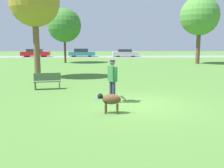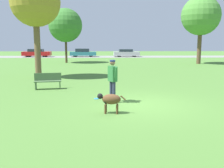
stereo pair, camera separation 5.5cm
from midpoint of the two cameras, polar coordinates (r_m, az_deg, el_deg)
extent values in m
plane|color=#4C7A33|center=(10.51, 5.76, -4.47)|extent=(120.00, 120.00, 0.00)
cube|color=gray|center=(44.27, -0.20, 5.97)|extent=(120.00, 6.00, 0.01)
cylinder|color=#2D334C|center=(10.67, 0.25, -1.82)|extent=(0.18, 0.18, 0.88)
cylinder|color=#2D334C|center=(10.87, -0.37, -1.61)|extent=(0.18, 0.18, 0.88)
cube|color=#2D7038|center=(10.66, -0.06, 2.24)|extent=(0.39, 0.49, 0.62)
cylinder|color=#2D7038|center=(10.45, 0.59, 2.10)|extent=(0.18, 0.23, 0.62)
cylinder|color=#2D7038|center=(10.87, -0.69, 2.37)|extent=(0.18, 0.23, 0.62)
sphere|color=brown|center=(10.61, -0.06, 4.68)|extent=(0.29, 0.29, 0.22)
cylinder|color=navy|center=(10.60, -0.06, 5.10)|extent=(0.31, 0.31, 0.06)
ellipsoid|color=brown|center=(9.10, -0.28, -3.33)|extent=(0.69, 0.43, 0.36)
ellipsoid|color=black|center=(9.13, -1.41, -3.69)|extent=(0.23, 0.27, 0.20)
sphere|color=black|center=(9.12, -2.76, -2.67)|extent=(0.22, 0.22, 0.20)
cylinder|color=brown|center=(9.10, -1.61, -5.53)|extent=(0.08, 0.08, 0.32)
cylinder|color=brown|center=(9.29, -1.48, -5.22)|extent=(0.08, 0.08, 0.32)
cylinder|color=brown|center=(9.07, 0.95, -5.59)|extent=(0.08, 0.08, 0.32)
cylinder|color=brown|center=(9.26, 1.03, -5.28)|extent=(0.08, 0.08, 0.32)
cylinder|color=brown|center=(9.06, 2.28, -3.04)|extent=(0.21, 0.07, 0.18)
cylinder|color=#268CE5|center=(11.50, -3.63, -3.21)|extent=(0.21, 0.21, 0.02)
torus|color=#268CE5|center=(11.50, -3.63, -3.21)|extent=(0.21, 0.21, 0.02)
cylinder|color=#4C3826|center=(31.81, -10.23, 7.19)|extent=(0.26, 0.26, 2.91)
sphere|color=#38752D|center=(31.85, -10.38, 12.46)|extent=(3.93, 3.93, 3.93)
cylinder|color=brown|center=(18.87, -16.16, 7.19)|extent=(0.42, 0.42, 3.88)
sphere|color=olive|center=(19.05, -16.60, 16.84)|extent=(3.36, 3.36, 3.36)
cylinder|color=brown|center=(31.43, 18.17, 7.60)|extent=(0.46, 0.46, 3.72)
sphere|color=#4C8938|center=(31.55, 18.50, 13.92)|extent=(4.32, 4.32, 4.32)
cube|color=red|center=(45.38, -16.34, 6.37)|extent=(4.62, 1.98, 0.64)
cube|color=#232D38|center=(45.39, -16.55, 7.05)|extent=(2.42, 1.66, 0.44)
cylinder|color=black|center=(45.90, -14.43, 6.20)|extent=(0.66, 0.22, 0.65)
cylinder|color=black|center=(44.33, -14.82, 6.09)|extent=(0.66, 0.22, 0.65)
cylinder|color=black|center=(46.49, -17.77, 6.09)|extent=(0.66, 0.22, 0.65)
cylinder|color=black|center=(44.93, -18.27, 5.97)|extent=(0.66, 0.22, 0.65)
cube|color=teal|center=(44.31, -6.56, 6.58)|extent=(4.34, 1.85, 0.60)
cube|color=#232D38|center=(44.30, -6.75, 7.32)|extent=(2.26, 1.58, 0.54)
cylinder|color=black|center=(45.03, -4.83, 6.39)|extent=(0.64, 0.20, 0.64)
cylinder|color=black|center=(43.45, -4.92, 6.29)|extent=(0.64, 0.20, 0.64)
cylinder|color=black|center=(45.22, -8.14, 6.34)|extent=(0.64, 0.20, 0.64)
cylinder|color=black|center=(43.64, -8.35, 6.24)|extent=(0.64, 0.20, 0.64)
cube|color=#B7B7BC|center=(44.03, 2.87, 6.62)|extent=(4.30, 1.92, 0.64)
cube|color=#232D38|center=(44.00, 2.71, 7.31)|extent=(2.26, 1.61, 0.43)
cylinder|color=black|center=(44.98, 4.38, 6.35)|extent=(0.58, 0.22, 0.58)
cylinder|color=black|center=(43.43, 4.67, 6.25)|extent=(0.58, 0.22, 0.58)
cylinder|color=black|center=(44.69, 1.12, 6.36)|extent=(0.58, 0.22, 0.58)
cylinder|color=black|center=(43.14, 1.29, 6.26)|extent=(0.58, 0.22, 0.58)
cube|color=#4C6B42|center=(14.18, -14.01, 0.56)|extent=(1.45, 0.63, 0.05)
cube|color=#4C6B42|center=(14.33, -14.01, 1.55)|extent=(1.39, 0.28, 0.40)
cube|color=#4C6B42|center=(14.20, -11.47, -0.24)|extent=(0.12, 0.36, 0.39)
cube|color=#4C6B42|center=(14.25, -16.46, -0.40)|extent=(0.12, 0.36, 0.39)
camera|label=1|loc=(0.03, -90.16, -0.03)|focal=42.00mm
camera|label=2|loc=(0.03, 89.84, 0.03)|focal=42.00mm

